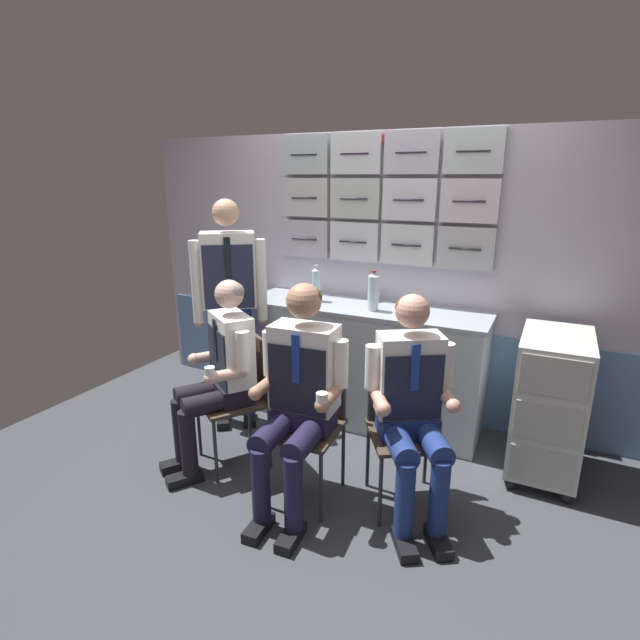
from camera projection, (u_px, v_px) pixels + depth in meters
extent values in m
cube|color=#3A3D42|center=(300.00, 499.00, 2.92)|extent=(4.80, 4.80, 0.04)
cube|color=#B7B0BF|center=(383.00, 278.00, 3.80)|extent=(4.20, 0.06, 2.15)
cube|color=#6186AF|center=(378.00, 364.00, 3.97)|extent=(4.12, 0.01, 0.73)
cube|color=#AFA9B7|center=(306.00, 238.00, 3.93)|extent=(0.39, 0.06, 0.29)
cylinder|color=#2A2430|center=(304.00, 239.00, 3.90)|extent=(0.22, 0.01, 0.01)
cube|color=silver|center=(355.00, 241.00, 3.76)|extent=(0.39, 0.06, 0.29)
cylinder|color=#27222D|center=(353.00, 242.00, 3.73)|extent=(0.22, 0.01, 0.01)
cube|color=silver|center=(407.00, 245.00, 3.58)|extent=(0.39, 0.06, 0.29)
cylinder|color=#1F212C|center=(406.00, 245.00, 3.55)|extent=(0.22, 0.01, 0.01)
cube|color=#ADAFB2|center=(466.00, 248.00, 3.41)|extent=(0.39, 0.06, 0.29)
cylinder|color=#222727|center=(465.00, 249.00, 3.38)|extent=(0.22, 0.01, 0.01)
cube|color=#B9B7B7|center=(306.00, 197.00, 3.84)|extent=(0.39, 0.06, 0.29)
cylinder|color=#2A212B|center=(304.00, 198.00, 3.81)|extent=(0.22, 0.01, 0.01)
cube|color=#B1BDB5|center=(355.00, 199.00, 3.67)|extent=(0.39, 0.06, 0.29)
cylinder|color=#272830|center=(353.00, 199.00, 3.64)|extent=(0.22, 0.01, 0.01)
cube|color=silver|center=(410.00, 200.00, 3.49)|extent=(0.39, 0.06, 0.29)
cylinder|color=#21212F|center=(408.00, 200.00, 3.46)|extent=(0.22, 0.01, 0.01)
cube|color=silver|center=(470.00, 201.00, 3.32)|extent=(0.39, 0.06, 0.29)
cylinder|color=#251E29|center=(469.00, 201.00, 3.29)|extent=(0.22, 0.01, 0.01)
cube|color=#A6B1B3|center=(306.00, 154.00, 3.75)|extent=(0.39, 0.06, 0.29)
cylinder|color=#1E252E|center=(303.00, 154.00, 3.72)|extent=(0.22, 0.01, 0.01)
cube|color=silver|center=(356.00, 153.00, 3.58)|extent=(0.39, 0.06, 0.29)
cylinder|color=#271D2F|center=(354.00, 153.00, 3.55)|extent=(0.22, 0.01, 0.01)
cube|color=#B6B4C1|center=(412.00, 152.00, 3.40)|extent=(0.39, 0.06, 0.29)
cylinder|color=#22212D|center=(411.00, 152.00, 3.37)|extent=(0.22, 0.01, 0.01)
cube|color=#B3C0BB|center=(474.00, 151.00, 3.23)|extent=(0.39, 0.06, 0.29)
cylinder|color=black|center=(473.00, 151.00, 3.19)|extent=(0.22, 0.01, 0.01)
cube|color=red|center=(376.00, 138.00, 3.50)|extent=(0.20, 0.02, 0.05)
cube|color=#A6B0B9|center=(362.00, 365.00, 3.74)|extent=(1.79, 0.52, 0.88)
cube|color=#96A1A9|center=(364.00, 308.00, 3.62)|extent=(1.83, 0.53, 0.03)
sphere|color=black|center=(510.00, 483.00, 2.99)|extent=(0.07, 0.07, 0.07)
sphere|color=black|center=(566.00, 497.00, 2.86)|extent=(0.07, 0.07, 0.07)
sphere|color=black|center=(518.00, 441.00, 3.46)|extent=(0.07, 0.07, 0.07)
sphere|color=black|center=(567.00, 451.00, 3.33)|extent=(0.07, 0.07, 0.07)
cube|color=beige|center=(549.00, 401.00, 3.03)|extent=(0.40, 0.64, 0.85)
cube|color=#ACAFA8|center=(541.00, 468.00, 2.83)|extent=(0.35, 0.01, 0.23)
cube|color=#ACAFA8|center=(547.00, 424.00, 2.75)|extent=(0.35, 0.01, 0.23)
cube|color=#ACAFA8|center=(554.00, 377.00, 2.67)|extent=(0.35, 0.01, 0.23)
cylinder|color=#28282D|center=(557.00, 355.00, 2.65)|extent=(0.32, 0.02, 0.02)
cylinder|color=#2D2D33|center=(199.00, 427.00, 3.29)|extent=(0.02, 0.02, 0.43)
cylinder|color=#2D2D33|center=(216.00, 452.00, 2.99)|extent=(0.02, 0.02, 0.43)
cylinder|color=#2D2D33|center=(249.00, 414.00, 3.46)|extent=(0.02, 0.02, 0.43)
cylinder|color=#2D2D33|center=(270.00, 437.00, 3.15)|extent=(0.02, 0.02, 0.43)
cube|color=#3F3226|center=(232.00, 401.00, 3.16)|extent=(0.56, 0.56, 0.02)
cube|color=#3F3226|center=(258.00, 365.00, 3.19)|extent=(0.32, 0.23, 0.40)
cylinder|color=#2D2D33|center=(247.00, 357.00, 3.33)|extent=(0.02, 0.02, 0.40)
cylinder|color=#2D2D33|center=(268.00, 375.00, 3.03)|extent=(0.02, 0.02, 0.40)
cube|color=black|center=(178.00, 465.00, 3.18)|extent=(0.20, 0.23, 0.06)
cube|color=black|center=(185.00, 479.00, 3.03)|extent=(0.20, 0.23, 0.06)
cylinder|color=black|center=(181.00, 430.00, 3.13)|extent=(0.10, 0.10, 0.42)
cylinder|color=black|center=(188.00, 443.00, 2.98)|extent=(0.10, 0.10, 0.42)
cylinder|color=black|center=(203.00, 392.00, 3.14)|extent=(0.31, 0.36, 0.13)
cylinder|color=black|center=(211.00, 403.00, 2.99)|extent=(0.31, 0.36, 0.13)
cube|color=black|center=(231.00, 391.00, 3.14)|extent=(0.37, 0.34, 0.12)
cube|color=white|center=(232.00, 349.00, 3.07)|extent=(0.38, 0.34, 0.45)
cube|color=#1F2835|center=(217.00, 357.00, 3.03)|extent=(0.26, 0.19, 0.36)
cube|color=black|center=(215.00, 339.00, 2.99)|extent=(0.04, 0.03, 0.25)
cylinder|color=white|center=(222.00, 333.00, 3.22)|extent=(0.08, 0.08, 0.24)
cylinder|color=#D5AB9A|center=(209.00, 356.00, 3.19)|extent=(0.18, 0.22, 0.07)
sphere|color=#D5AB9A|center=(194.00, 359.00, 3.15)|extent=(0.08, 0.08, 0.08)
cylinder|color=white|center=(243.00, 351.00, 2.89)|extent=(0.08, 0.08, 0.24)
cylinder|color=#D5AB9A|center=(227.00, 375.00, 2.90)|extent=(0.18, 0.22, 0.07)
sphere|color=#D5AB9A|center=(210.00, 378.00, 2.85)|extent=(0.08, 0.08, 0.08)
cylinder|color=white|center=(210.00, 372.00, 2.84)|extent=(0.06, 0.06, 0.06)
sphere|color=#D5AB9A|center=(229.00, 294.00, 2.97)|extent=(0.18, 0.18, 0.18)
ellipsoid|color=gray|center=(231.00, 291.00, 2.97)|extent=(0.23, 0.23, 0.12)
cylinder|color=#2D2D33|center=(262.00, 473.00, 2.77)|extent=(0.02, 0.02, 0.43)
cylinder|color=#2D2D33|center=(321.00, 488.00, 2.64)|extent=(0.02, 0.02, 0.43)
cylinder|color=#2D2D33|center=(290.00, 443.00, 3.09)|extent=(0.02, 0.02, 0.43)
cylinder|color=#2D2D33|center=(343.00, 454.00, 2.96)|extent=(0.02, 0.02, 0.43)
cube|color=#3F3226|center=(304.00, 429.00, 2.80)|extent=(0.43, 0.43, 0.02)
cube|color=#3F3226|center=(316.00, 383.00, 2.91)|extent=(0.37, 0.05, 0.40)
cylinder|color=#2D2D33|center=(288.00, 379.00, 2.97)|extent=(0.02, 0.02, 0.40)
cylinder|color=#2D2D33|center=(344.00, 388.00, 2.84)|extent=(0.02, 0.02, 0.40)
cube|color=black|center=(259.00, 528.00, 2.61)|extent=(0.10, 0.23, 0.06)
cube|color=black|center=(291.00, 537.00, 2.54)|extent=(0.10, 0.23, 0.06)
cylinder|color=#1E1A38|center=(261.00, 485.00, 2.58)|extent=(0.10, 0.10, 0.42)
cylinder|color=#1E1A38|center=(293.00, 493.00, 2.51)|extent=(0.10, 0.10, 0.42)
cylinder|color=#1E1A38|center=(275.00, 430.00, 2.67)|extent=(0.16, 0.39, 0.13)
cylinder|color=#1E1A38|center=(307.00, 437.00, 2.60)|extent=(0.16, 0.39, 0.13)
cube|color=#1E1A38|center=(304.00, 418.00, 2.78)|extent=(0.36, 0.22, 0.12)
cube|color=white|center=(304.00, 367.00, 2.72)|extent=(0.38, 0.23, 0.49)
cube|color=black|center=(297.00, 381.00, 2.63)|extent=(0.34, 0.03, 0.39)
cube|color=navy|center=(296.00, 359.00, 2.59)|extent=(0.04, 0.01, 0.27)
cylinder|color=white|center=(270.00, 353.00, 2.78)|extent=(0.08, 0.08, 0.26)
cylinder|color=#A6795D|center=(265.00, 386.00, 2.72)|extent=(0.08, 0.25, 0.07)
sphere|color=#A6795D|center=(255.00, 393.00, 2.62)|extent=(0.08, 0.08, 0.08)
cylinder|color=white|center=(341.00, 364.00, 2.62)|extent=(0.08, 0.08, 0.26)
cylinder|color=#A6795D|center=(330.00, 397.00, 2.58)|extent=(0.08, 0.25, 0.07)
sphere|color=#A6795D|center=(322.00, 406.00, 2.48)|extent=(0.08, 0.08, 0.08)
cylinder|color=white|center=(322.00, 398.00, 2.47)|extent=(0.06, 0.06, 0.06)
sphere|color=#A6795D|center=(304.00, 301.00, 2.61)|extent=(0.19, 0.19, 0.19)
ellipsoid|color=#53391E|center=(305.00, 297.00, 2.62)|extent=(0.20, 0.19, 0.13)
cylinder|color=#2D2D33|center=(380.00, 492.00, 2.61)|extent=(0.02, 0.02, 0.43)
cylinder|color=#2D2D33|center=(446.00, 488.00, 2.64)|extent=(0.02, 0.02, 0.43)
cylinder|color=#2D2D33|center=(368.00, 455.00, 2.95)|extent=(0.02, 0.02, 0.43)
cylinder|color=#2D2D33|center=(426.00, 452.00, 2.99)|extent=(0.02, 0.02, 0.43)
cube|color=#3F3226|center=(407.00, 436.00, 2.73)|extent=(0.55, 0.55, 0.02)
cube|color=#3F3226|center=(400.00, 387.00, 2.86)|extent=(0.33, 0.21, 0.40)
cylinder|color=#2D2D33|center=(370.00, 389.00, 2.83)|extent=(0.02, 0.02, 0.40)
cylinder|color=#2D2D33|center=(431.00, 386.00, 2.86)|extent=(0.02, 0.02, 0.40)
cube|color=black|center=(404.00, 544.00, 2.49)|extent=(0.19, 0.23, 0.06)
cube|color=black|center=(438.00, 542.00, 2.51)|extent=(0.19, 0.23, 0.06)
cylinder|color=navy|center=(405.00, 499.00, 2.46)|extent=(0.10, 0.10, 0.42)
cylinder|color=navy|center=(439.00, 497.00, 2.48)|extent=(0.10, 0.10, 0.42)
cylinder|color=navy|center=(399.00, 442.00, 2.55)|extent=(0.30, 0.38, 0.13)
cylinder|color=navy|center=(432.00, 440.00, 2.57)|extent=(0.30, 0.38, 0.13)
cube|color=navy|center=(407.00, 424.00, 2.71)|extent=(0.38, 0.34, 0.12)
cube|color=white|center=(409.00, 375.00, 2.65)|extent=(0.39, 0.34, 0.46)
cube|color=#1C2138|center=(414.00, 388.00, 2.57)|extent=(0.28, 0.17, 0.36)
cube|color=navy|center=(415.00, 368.00, 2.53)|extent=(0.04, 0.03, 0.26)
cylinder|color=white|center=(373.00, 367.00, 2.62)|extent=(0.08, 0.08, 0.25)
cylinder|color=tan|center=(380.00, 400.00, 2.56)|extent=(0.18, 0.23, 0.07)
sphere|color=tan|center=(384.00, 409.00, 2.47)|extent=(0.08, 0.08, 0.08)
cylinder|color=white|center=(446.00, 365.00, 2.66)|extent=(0.08, 0.08, 0.25)
cylinder|color=tan|center=(447.00, 397.00, 2.60)|extent=(0.18, 0.23, 0.07)
sphere|color=tan|center=(453.00, 406.00, 2.50)|extent=(0.08, 0.08, 0.08)
sphere|color=tan|center=(413.00, 311.00, 2.55)|extent=(0.18, 0.18, 0.18)
ellipsoid|color=brown|center=(412.00, 307.00, 2.56)|extent=(0.24, 0.23, 0.13)
cube|color=black|center=(223.00, 420.00, 3.76)|extent=(0.21, 0.25, 0.06)
cube|color=black|center=(250.00, 418.00, 3.80)|extent=(0.21, 0.25, 0.06)
cylinder|color=navy|center=(221.00, 362.00, 3.66)|extent=(0.12, 0.12, 0.87)
cylinder|color=navy|center=(246.00, 361.00, 3.69)|extent=(0.12, 0.12, 0.87)
cube|color=white|center=(229.00, 270.00, 3.48)|extent=(0.43, 0.39, 0.53)
cube|color=#21243B|center=(229.00, 277.00, 3.38)|extent=(0.29, 0.21, 0.45)
cube|color=black|center=(228.00, 259.00, 3.34)|extent=(0.04, 0.03, 0.30)
cylinder|color=white|center=(197.00, 282.00, 3.47)|extent=(0.08, 0.08, 0.59)
sphere|color=tan|center=(200.00, 322.00, 3.55)|extent=(0.08, 0.08, 0.08)
cylinder|color=white|center=(261.00, 280.00, 3.54)|extent=(0.08, 0.08, 0.59)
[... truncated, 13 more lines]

